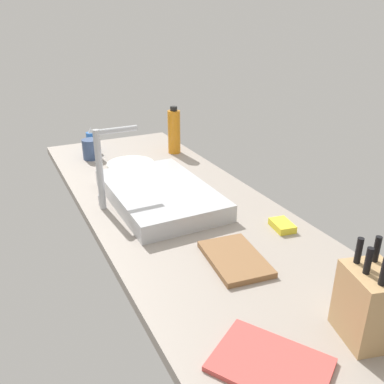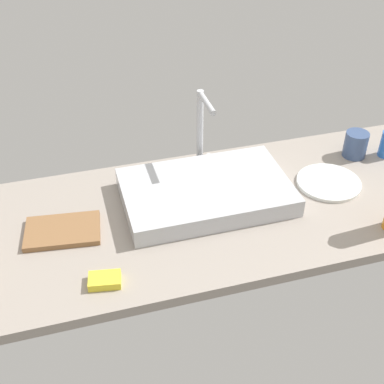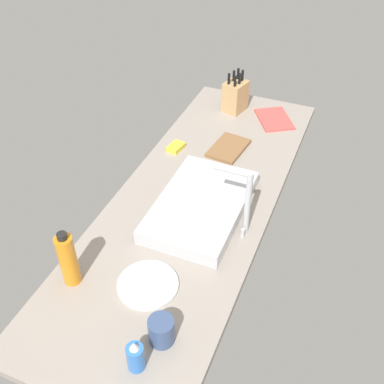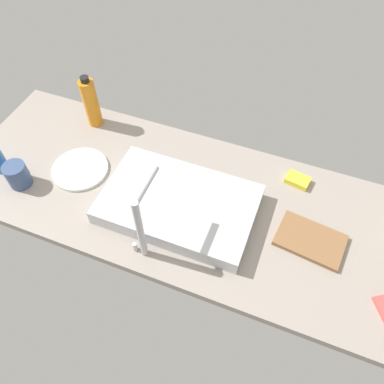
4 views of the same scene
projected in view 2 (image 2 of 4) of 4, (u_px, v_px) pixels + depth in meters
The scene contains 7 objects.
countertop_slab at pixel (190, 217), 169.56cm from camera, with size 197.74×67.76×3.50cm, color gray.
sink_basin at pixel (206, 192), 172.38cm from camera, with size 55.38×34.83×6.45cm, color #B7BABF.
faucet at pixel (202, 125), 179.23cm from camera, with size 5.50×15.90×29.98cm.
cutting_board at pixel (63, 231), 160.25cm from camera, with size 23.02×14.99×1.80cm, color brown.
dinner_plate at pixel (329, 182), 181.18cm from camera, with size 22.48×22.48×1.20cm, color silver.
coffee_mug at pixel (356, 144), 193.24cm from camera, with size 8.62×8.62×9.85cm, color #384C75.
dish_sponge at pixel (105, 280), 143.20cm from camera, with size 9.00×6.00×2.40cm, color yellow.
Camera 2 is at (-34.82, -125.47, 110.69)cm, focal length 48.16 mm.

